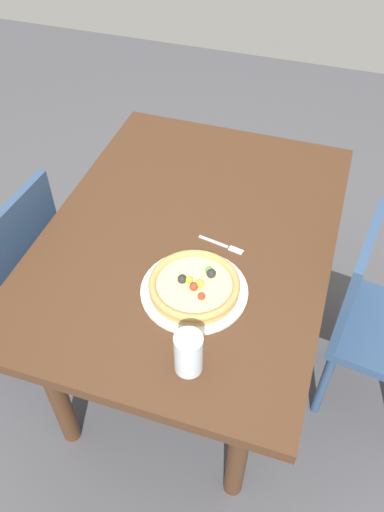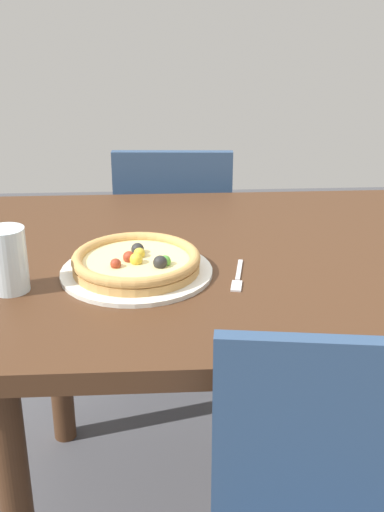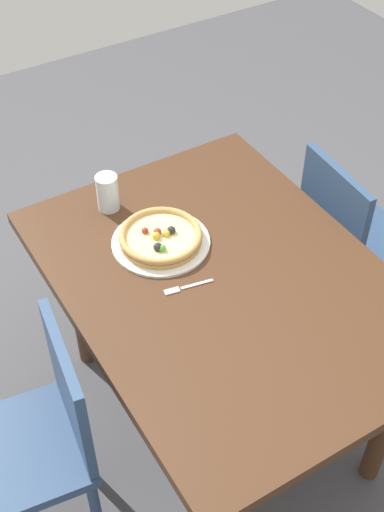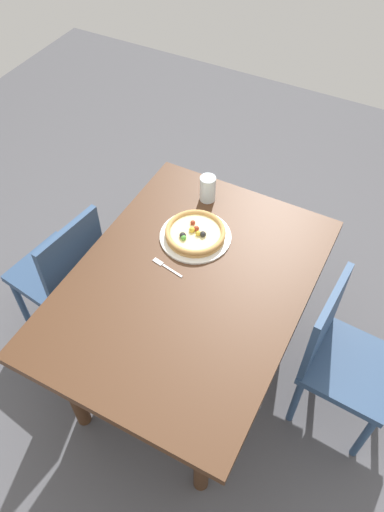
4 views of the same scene
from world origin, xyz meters
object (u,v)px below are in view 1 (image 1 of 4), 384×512
plate (194,291)px  drinking_glass (189,353)px  chair_far (377,320)px  fork (225,246)px  pizza (194,285)px  chair_near (12,269)px  dining_table (190,251)px

plate → drinking_glass: size_ratio=2.44×
chair_far → plate: size_ratio=2.58×
plate → fork: bearing=170.5°
pizza → drinking_glass: drinking_glass is taller
plate → fork: 0.22m
chair_far → fork: (0.08, -0.57, 0.29)m
chair_near → pizza: (0.11, 0.80, 0.32)m
dining_table → fork: bearing=77.2°
dining_table → pizza: (0.25, 0.10, 0.13)m
fork → pizza: bearing=-88.7°
pizza → drinking_glass: 0.27m
drinking_glass → chair_near: bearing=-113.0°
chair_far → drinking_glass: 0.86m
dining_table → plate: plate is taller
chair_near → pizza: bearing=-93.9°
pizza → fork: 0.23m
plate → drinking_glass: bearing=14.5°
plate → pizza: 0.03m
pizza → drinking_glass: (0.26, 0.07, 0.04)m
drinking_glass → plate: bearing=-165.5°
chair_far → drinking_glass: drinking_glass is taller
fork → drinking_glass: size_ratio=1.19×
plate → chair_far: bearing=116.3°
plate → drinking_glass: (0.26, 0.07, 0.06)m
dining_table → plate: bearing=20.9°
chair_near → chair_far: size_ratio=1.00×
chair_near → chair_far: same height
fork → dining_table: bearing=178.0°
fork → drinking_glass: (0.48, 0.03, 0.07)m
fork → chair_near: bearing=-161.5°
fork → drinking_glass: bearing=-75.6°
chair_near → chair_far: (-0.19, 1.41, 0.00)m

